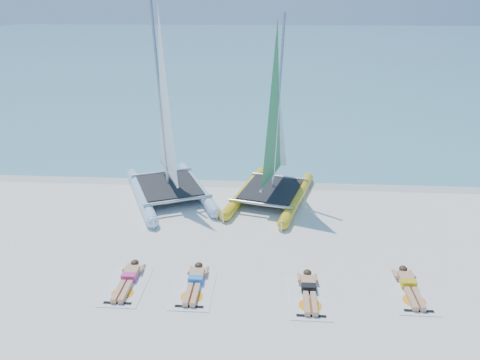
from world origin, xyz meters
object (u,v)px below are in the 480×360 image
(towel_a, at_px, (127,286))
(towel_b, at_px, (194,289))
(catamaran_yellow, at_px, (275,141))
(towel_c, at_px, (309,297))
(catamaran_blue, at_px, (166,140))
(sunbather_c, at_px, (309,289))
(towel_d, at_px, (410,293))
(sunbather_b, at_px, (195,281))
(sunbather_a, at_px, (128,278))
(sunbather_d, at_px, (409,285))

(towel_a, relative_size, towel_b, 1.00)
(catamaran_yellow, xyz_separation_m, towel_c, (0.89, -6.47, -2.10))
(catamaran_blue, bearing_deg, sunbather_c, -74.87)
(towel_b, height_order, towel_c, same)
(towel_d, bearing_deg, sunbather_b, -179.77)
(towel_c, height_order, sunbather_c, sunbather_c)
(catamaran_yellow, relative_size, towel_b, 3.62)
(catamaran_blue, relative_size, catamaran_yellow, 1.07)
(sunbather_a, relative_size, towel_d, 0.93)
(towel_d, bearing_deg, catamaran_yellow, 119.48)
(sunbather_b, bearing_deg, sunbather_d, 2.25)
(catamaran_yellow, bearing_deg, sunbather_d, -45.43)
(towel_b, bearing_deg, sunbather_b, 90.00)
(catamaran_yellow, xyz_separation_m, sunbather_b, (-2.02, -6.12, -1.99))
(sunbather_d, bearing_deg, towel_c, -167.69)
(sunbather_c, bearing_deg, sunbather_d, 8.15)
(sunbather_b, distance_m, sunbather_c, 2.91)
(sunbather_a, height_order, towel_b, sunbather_a)
(sunbather_c, bearing_deg, sunbather_b, 177.00)
(catamaran_blue, relative_size, sunbather_a, 4.17)
(towel_b, bearing_deg, sunbather_a, 173.31)
(towel_b, distance_m, sunbather_d, 5.48)
(towel_a, xyz_separation_m, towel_b, (1.76, -0.01, 0.00))
(sunbather_a, distance_m, towel_d, 7.23)
(sunbather_a, bearing_deg, catamaran_blue, 91.57)
(sunbather_a, distance_m, sunbather_c, 4.67)
(catamaran_yellow, xyz_separation_m, sunbather_c, (0.89, -6.27, -1.99))
(sunbather_c, bearing_deg, towel_c, -90.00)
(catamaran_yellow, height_order, towel_d, catamaran_yellow)
(towel_b, xyz_separation_m, sunbather_c, (2.91, 0.04, 0.11))
(catamaran_blue, distance_m, sunbather_a, 6.12)
(towel_b, height_order, sunbather_d, sunbather_d)
(sunbather_a, relative_size, towel_b, 0.93)
(sunbather_a, relative_size, sunbather_d, 1.00)
(towel_a, distance_m, sunbather_b, 1.77)
(towel_c, relative_size, sunbather_d, 1.07)
(towel_b, xyz_separation_m, sunbather_d, (5.47, 0.41, 0.11))
(towel_d, bearing_deg, towel_a, -178.41)
(towel_a, xyz_separation_m, towel_c, (4.67, -0.17, 0.00))
(catamaran_yellow, relative_size, sunbather_a, 3.88)
(sunbather_a, bearing_deg, sunbather_b, -0.47)
(towel_a, xyz_separation_m, sunbather_d, (7.23, 0.39, 0.11))
(towel_a, distance_m, towel_b, 1.76)
(catamaran_blue, xyz_separation_m, towel_d, (7.39, -5.77, -2.14))
(catamaran_blue, height_order, towel_b, catamaran_blue)
(catamaran_blue, distance_m, towel_c, 8.09)
(towel_a, relative_size, sunbather_b, 1.07)
(towel_a, xyz_separation_m, towel_d, (7.23, 0.20, 0.00))
(towel_a, height_order, towel_b, same)
(catamaran_blue, bearing_deg, sunbather_b, -95.61)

